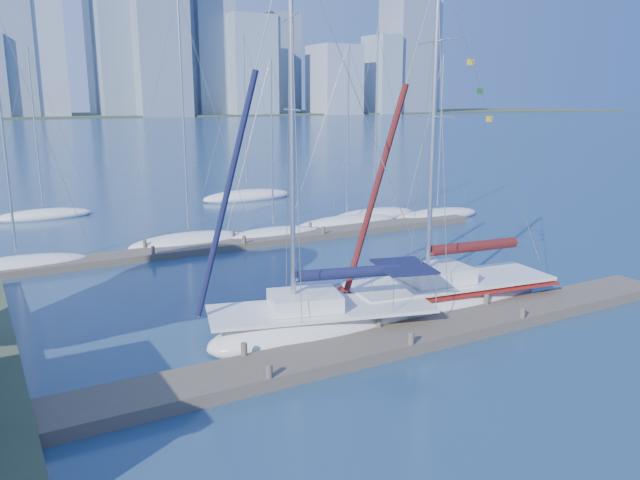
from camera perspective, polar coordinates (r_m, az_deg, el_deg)
ground at (r=21.25m, az=6.78°, el=-9.63°), size 700.00×700.00×0.00m
near_dock at (r=21.17m, az=6.79°, el=-9.13°), size 26.00×2.00×0.40m
far_dock at (r=35.49m, az=-5.95°, el=-0.15°), size 30.00×1.80×0.36m
sailboat_navy at (r=21.77m, az=0.10°, el=-5.93°), size 8.84×4.87×13.83m
sailboat_maroon at (r=25.33m, az=11.75°, el=-3.75°), size 9.32×4.08×13.28m
bg_boat_0 at (r=33.25m, az=-25.91°, el=-2.12°), size 6.66×2.21×13.27m
bg_boat_1 at (r=35.63m, az=-11.88°, el=-0.12°), size 7.18×4.24×13.92m
bg_boat_2 at (r=36.98m, az=-4.29°, el=0.48°), size 6.64×3.04×10.59m
bg_boat_3 at (r=40.46m, az=2.47°, el=1.60°), size 7.61×3.32×11.68m
bg_boat_4 at (r=43.31m, az=4.99°, el=2.32°), size 6.67×2.35×12.85m
bg_boat_5 at (r=43.89m, az=10.66°, el=2.26°), size 7.23×3.66×11.23m
bg_boat_6 at (r=47.29m, az=-23.94°, el=2.12°), size 6.65×3.35×11.71m
bg_boat_7 at (r=51.75m, az=-6.68°, el=4.02°), size 7.78×2.96×13.38m
skyline at (r=308.88m, az=-25.44°, el=16.76°), size 502.48×51.31×124.35m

